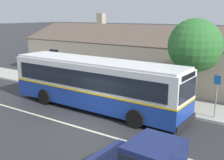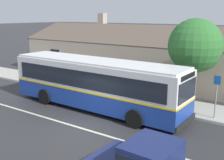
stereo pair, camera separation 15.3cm
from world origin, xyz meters
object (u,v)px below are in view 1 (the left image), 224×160
(street_tree_primary, at_px, (196,47))
(bike_rack, at_px, (27,73))
(transit_bus, at_px, (95,83))
(bench_by_building, at_px, (55,78))
(bus_stop_sign, at_px, (216,92))

(street_tree_primary, bearing_deg, bike_rack, -174.97)
(transit_bus, distance_m, bench_by_building, 7.14)
(bench_by_building, xyz_separation_m, bus_stop_sign, (13.08, -0.82, 1.06))
(bus_stop_sign, bearing_deg, transit_bus, -162.53)
(transit_bus, height_order, bench_by_building, transit_bus)
(street_tree_primary, bearing_deg, transit_bus, -141.11)
(bench_by_building, distance_m, bus_stop_sign, 13.15)
(bench_by_building, bearing_deg, street_tree_primary, 4.95)
(transit_bus, relative_size, bench_by_building, 6.44)
(bus_stop_sign, bearing_deg, bike_rack, 178.15)
(street_tree_primary, height_order, bus_stop_sign, street_tree_primary)
(bench_by_building, relative_size, bike_rack, 1.57)
(transit_bus, distance_m, bike_rack, 10.00)
(bus_stop_sign, bearing_deg, bench_by_building, 176.41)
(bike_rack, bearing_deg, bench_by_building, 5.31)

